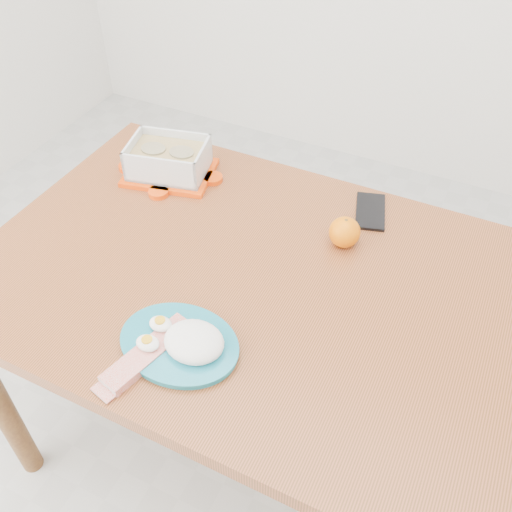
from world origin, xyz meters
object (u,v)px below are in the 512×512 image
at_px(orange_fruit, 345,232).
at_px(smartphone, 370,211).
at_px(dining_table, 256,302).
at_px(food_container, 168,160).
at_px(rice_plate, 184,341).

bearing_deg(orange_fruit, smartphone, 80.92).
bearing_deg(dining_table, smartphone, 63.57).
xyz_separation_m(food_container, smartphone, (0.55, 0.08, -0.04)).
bearing_deg(food_container, orange_fruit, -19.58).
distance_m(orange_fruit, rice_plate, 0.47).
xyz_separation_m(dining_table, rice_plate, (-0.04, -0.25, 0.11)).
xyz_separation_m(orange_fruit, smartphone, (0.02, 0.14, -0.03)).
height_order(dining_table, rice_plate, rice_plate).
height_order(orange_fruit, smartphone, orange_fruit).
relative_size(dining_table, orange_fruit, 17.31).
distance_m(dining_table, rice_plate, 0.27).
height_order(food_container, orange_fruit, food_container).
bearing_deg(orange_fruit, dining_table, -127.30).
height_order(dining_table, smartphone, smartphone).
distance_m(dining_table, orange_fruit, 0.27).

